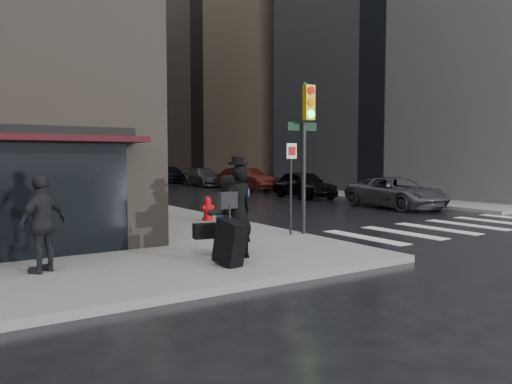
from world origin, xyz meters
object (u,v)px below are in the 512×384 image
at_px(parked_car_3, 204,177).
at_px(parked_car_5, 144,173).
at_px(man_greycoat, 43,223).
at_px(parked_car_1, 304,184).
at_px(traffic_light, 305,136).
at_px(parked_car_6, 127,170).
at_px(fire_hydrant, 208,210).
at_px(parked_car_4, 171,174).
at_px(parked_car_2, 246,180).
at_px(man_overcoat, 236,216).
at_px(parked_car_0, 396,193).
at_px(man_jeans, 225,215).

relative_size(parked_car_3, parked_car_5, 1.15).
distance_m(man_greycoat, parked_car_1, 19.72).
relative_size(traffic_light, parked_car_5, 0.98).
bearing_deg(parked_car_6, parked_car_3, -93.38).
relative_size(parked_car_1, parked_car_5, 1.05).
height_order(fire_hydrant, parked_car_4, parked_car_4).
height_order(man_greycoat, parked_car_4, man_greycoat).
xyz_separation_m(traffic_light, parked_car_2, (9.00, 17.62, -2.06)).
relative_size(traffic_light, parked_car_6, 0.74).
height_order(man_overcoat, traffic_light, traffic_light).
bearing_deg(parked_car_2, parked_car_5, 84.02).
relative_size(parked_car_0, parked_car_3, 1.01).
distance_m(man_overcoat, man_greycoat, 3.68).
distance_m(traffic_light, parked_car_6, 45.01).
bearing_deg(parked_car_6, parked_car_2, -93.47).
height_order(parked_car_5, parked_car_6, parked_car_6).
xyz_separation_m(traffic_light, parked_car_0, (8.75, 4.46, -2.15)).
distance_m(parked_car_5, parked_car_6, 6.60).
bearing_deg(man_jeans, parked_car_0, -142.97).
xyz_separation_m(traffic_light, parked_car_3, (9.19, 24.19, -2.12)).
xyz_separation_m(man_overcoat, parked_car_2, (12.35, 19.60, -0.29)).
height_order(man_greycoat, parked_car_5, man_greycoat).
height_order(parked_car_3, parked_car_4, parked_car_4).
height_order(parked_car_0, parked_car_1, parked_car_1).
bearing_deg(parked_car_0, man_overcoat, -147.21).
xyz_separation_m(man_jeans, parked_car_4, (12.48, 32.13, -0.25)).
relative_size(man_overcoat, traffic_light, 0.52).
height_order(parked_car_3, parked_car_6, parked_car_6).
bearing_deg(parked_car_3, parked_car_2, -89.95).
height_order(man_greycoat, fire_hydrant, man_greycoat).
height_order(parked_car_1, parked_car_6, parked_car_6).
height_order(man_greycoat, parked_car_6, man_greycoat).
bearing_deg(parked_car_4, man_overcoat, -105.22).
bearing_deg(parked_car_0, parked_car_4, 93.70).
distance_m(man_jeans, parked_car_5, 40.65).
bearing_deg(parked_car_1, traffic_light, -124.63).
relative_size(traffic_light, parked_car_3, 0.85).
relative_size(fire_hydrant, parked_car_5, 0.19).
bearing_deg(parked_car_4, parked_car_1, -85.66).
xyz_separation_m(parked_car_0, parked_car_5, (0.40, 32.88, 0.01)).
relative_size(fire_hydrant, parked_car_3, 0.17).
relative_size(man_jeans, parked_car_5, 0.41).
relative_size(man_greycoat, fire_hydrant, 2.25).
bearing_deg(fire_hydrant, parked_car_5, 73.23).
height_order(man_greycoat, parked_car_3, man_greycoat).
relative_size(parked_car_0, parked_car_2, 1.05).
bearing_deg(parked_car_0, man_greycoat, -156.04).
relative_size(parked_car_0, parked_car_1, 1.11).
height_order(man_jeans, parked_car_2, man_jeans).
bearing_deg(parked_car_1, man_overcoat, -129.13).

